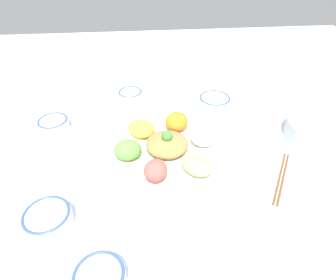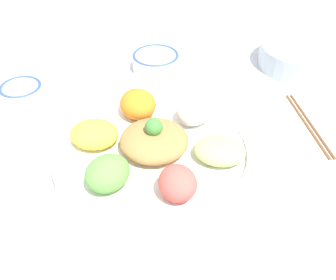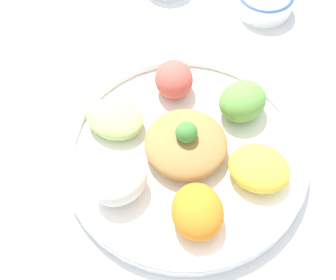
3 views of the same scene
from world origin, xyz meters
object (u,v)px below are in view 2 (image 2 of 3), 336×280
salad_platter (155,147)px  sauce_bowl_dark (22,93)px  sauce_bowl_red (156,61)px  chopsticks_pair_near (309,123)px  side_serving_bowl (302,54)px

salad_platter → sauce_bowl_dark: size_ratio=4.13×
salad_platter → sauce_bowl_red: (-0.21, -0.26, -0.00)m
chopsticks_pair_near → sauce_bowl_red: bearing=-133.2°
side_serving_bowl → salad_platter: bearing=4.3°
sauce_bowl_red → salad_platter: bearing=51.7°
salad_platter → chopsticks_pair_near: (-0.31, 0.13, -0.02)m
salad_platter → side_serving_bowl: size_ratio=1.80×
salad_platter → side_serving_bowl: 0.51m
sauce_bowl_dark → chopsticks_pair_near: (-0.43, 0.47, -0.02)m
chopsticks_pair_near → salad_platter: bearing=-80.9°
sauce_bowl_dark → chopsticks_pair_near: sauce_bowl_dark is taller
salad_platter → sauce_bowl_red: bearing=-128.3°
sauce_bowl_dark → side_serving_bowl: size_ratio=0.44×
sauce_bowl_dark → sauce_bowl_red: bearing=165.7°
salad_platter → sauce_bowl_red: salad_platter is taller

